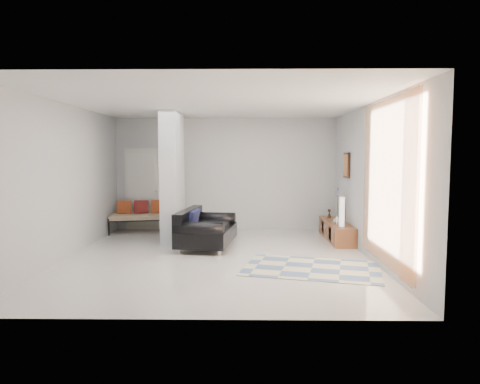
{
  "coord_description": "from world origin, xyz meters",
  "views": [
    {
      "loc": [
        0.51,
        -7.72,
        1.87
      ],
      "look_at": [
        0.39,
        0.6,
        1.15
      ],
      "focal_mm": 32.0,
      "sensor_mm": 36.0,
      "label": 1
    }
  ],
  "objects": [
    {
      "name": "ceiling",
      "position": [
        0.0,
        0.0,
        2.8
      ],
      "size": [
        6.0,
        6.0,
        0.0
      ],
      "primitive_type": "plane",
      "rotation": [
        3.14,
        0.0,
        0.0
      ],
      "color": "white",
      "rests_on": "wall_back"
    },
    {
      "name": "wall_left",
      "position": [
        -2.75,
        0.0,
        1.4
      ],
      "size": [
        0.0,
        6.0,
        6.0
      ],
      "primitive_type": "plane",
      "rotation": [
        1.57,
        0.0,
        1.57
      ],
      "color": "#B5B8BA",
      "rests_on": "ground"
    },
    {
      "name": "curtain",
      "position": [
        2.67,
        -1.15,
        1.45
      ],
      "size": [
        0.0,
        2.55,
        2.55
      ],
      "primitive_type": "plane",
      "rotation": [
        1.57,
        0.0,
        1.57
      ],
      "color": "orange",
      "rests_on": "wall_right"
    },
    {
      "name": "wall_art",
      "position": [
        2.72,
        1.7,
        1.65
      ],
      "size": [
        0.04,
        0.45,
        0.55
      ],
      "primitive_type": "cube",
      "color": "black",
      "rests_on": "wall_right"
    },
    {
      "name": "area_rug",
      "position": [
        1.6,
        -0.77,
        0.01
      ],
      "size": [
        2.48,
        1.94,
        0.01
      ],
      "primitive_type": "cube",
      "rotation": [
        0.0,
        0.0,
        -0.24
      ],
      "color": "beige",
      "rests_on": "floor"
    },
    {
      "name": "wall_right",
      "position": [
        2.75,
        0.0,
        1.4
      ],
      "size": [
        0.0,
        6.0,
        6.0
      ],
      "primitive_type": "plane",
      "rotation": [
        1.57,
        0.0,
        -1.57
      ],
      "color": "#B5B8BA",
      "rests_on": "ground"
    },
    {
      "name": "vase",
      "position": [
        2.47,
        1.38,
        0.49
      ],
      "size": [
        0.2,
        0.2,
        0.19
      ],
      "primitive_type": "imported",
      "rotation": [
        0.0,
        0.0,
        -0.14
      ],
      "color": "silver",
      "rests_on": "media_console"
    },
    {
      "name": "floor",
      "position": [
        0.0,
        0.0,
        0.0
      ],
      "size": [
        6.0,
        6.0,
        0.0
      ],
      "primitive_type": "plane",
      "color": "beige",
      "rests_on": "ground"
    },
    {
      "name": "wall_front",
      "position": [
        0.0,
        -3.0,
        1.4
      ],
      "size": [
        6.0,
        0.0,
        6.0
      ],
      "primitive_type": "plane",
      "rotation": [
        -1.57,
        0.0,
        0.0
      ],
      "color": "#B5B8BA",
      "rests_on": "ground"
    },
    {
      "name": "loveseat",
      "position": [
        -0.35,
        0.92,
        0.35
      ],
      "size": [
        1.19,
        1.79,
        0.76
      ],
      "rotation": [
        0.0,
        0.0,
        -0.13
      ],
      "color": "silver",
      "rests_on": "floor"
    },
    {
      "name": "hallway_door",
      "position": [
        -2.1,
        2.96,
        1.02
      ],
      "size": [
        0.85,
        0.06,
        2.04
      ],
      "primitive_type": "cube",
      "color": "silver",
      "rests_on": "floor"
    },
    {
      "name": "daybed",
      "position": [
        -1.93,
        2.62,
        0.42
      ],
      "size": [
        1.88,
        1.07,
        0.77
      ],
      "rotation": [
        0.0,
        0.0,
        0.19
      ],
      "color": "black",
      "rests_on": "floor"
    },
    {
      "name": "partition_column",
      "position": [
        -1.1,
        1.6,
        1.4
      ],
      "size": [
        0.35,
        1.2,
        2.8
      ],
      "primitive_type": "cube",
      "color": "silver",
      "rests_on": "floor"
    },
    {
      "name": "media_console",
      "position": [
        2.52,
        1.7,
        0.2
      ],
      "size": [
        0.45,
        1.94,
        0.8
      ],
      "color": "brown",
      "rests_on": "floor"
    },
    {
      "name": "cylinder_lamp",
      "position": [
        2.5,
        1.08,
        0.7
      ],
      "size": [
        0.11,
        0.11,
        0.61
      ],
      "primitive_type": "cylinder",
      "color": "white",
      "rests_on": "media_console"
    },
    {
      "name": "bronze_figurine",
      "position": [
        2.47,
        2.26,
        0.51
      ],
      "size": [
        0.11,
        0.11,
        0.21
      ],
      "primitive_type": null,
      "rotation": [
        0.0,
        0.0,
        -0.03
      ],
      "color": "black",
      "rests_on": "media_console"
    },
    {
      "name": "wall_back",
      "position": [
        0.0,
        3.0,
        1.4
      ],
      "size": [
        6.0,
        0.0,
        6.0
      ],
      "primitive_type": "plane",
      "rotation": [
        1.57,
        0.0,
        0.0
      ],
      "color": "#B5B8BA",
      "rests_on": "ground"
    }
  ]
}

